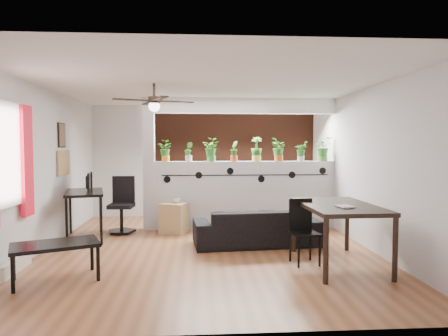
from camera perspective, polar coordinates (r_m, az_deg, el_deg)
room_shell at (r=6.44m, az=-2.47°, el=-0.02°), size 6.30×7.10×2.90m
partition_wall at (r=8.04m, az=3.04°, el=-3.84°), size 3.60×0.18×1.35m
ceiling_header at (r=8.02m, az=3.08°, el=8.85°), size 3.60×0.18×0.30m
pier_column at (r=8.00m, az=-10.67°, el=0.56°), size 0.22×0.20×2.60m
brick_panel at (r=9.45m, az=2.01°, el=1.02°), size 3.90×0.05×2.60m
vine_decal at (r=7.91m, az=3.13°, el=-1.01°), size 3.31×0.01×0.30m
window_assembly at (r=5.77m, az=-28.52°, el=1.29°), size 0.09×1.30×1.55m
baseboard_heater at (r=5.97m, az=-28.00°, el=-12.45°), size 0.08×1.00×0.18m
corkboard at (r=7.78m, az=-21.95°, el=0.68°), size 0.03×0.60×0.45m
framed_art at (r=7.73m, az=-22.16°, el=4.37°), size 0.03×0.34×0.44m
ceiling_fan at (r=6.20m, az=-9.94°, el=9.20°), size 1.19×1.19×0.43m
potted_plant_0 at (r=7.96m, az=-8.33°, el=2.56°), size 0.27×0.25×0.43m
potted_plant_1 at (r=7.93m, az=-5.07°, el=2.43°), size 0.19×0.15×0.39m
potted_plant_2 at (r=7.93m, az=-1.81°, el=2.74°), size 0.30×0.26×0.47m
potted_plant_3 at (r=7.96m, az=1.44°, el=2.51°), size 0.18×0.22×0.40m
potted_plant_4 at (r=8.01m, az=4.66°, el=2.80°), size 0.29×0.25×0.49m
potted_plant_5 at (r=8.09m, az=7.83°, el=2.72°), size 0.20×0.25×0.47m
potted_plant_6 at (r=8.19m, az=10.93°, el=2.45°), size 0.25×0.25×0.40m
potted_plant_7 at (r=8.32m, az=13.95°, el=2.72°), size 0.32×0.31×0.48m
sofa at (r=6.79m, az=4.65°, el=-8.46°), size 2.05×0.95×0.58m
cube_shelf at (r=7.73m, az=-7.15°, el=-7.09°), size 0.58×0.55×0.57m
cup at (r=7.67m, az=-6.79°, el=-4.61°), size 0.14×0.14×0.11m
computer_desk at (r=7.50m, az=-19.31°, el=-3.77°), size 0.89×1.30×0.86m
monitor at (r=7.63m, az=-19.03°, el=-2.36°), size 0.32×0.10×0.18m
office_chair at (r=7.88m, az=-14.34°, el=-5.63°), size 0.55×0.55×1.05m
dining_table at (r=5.78m, az=16.03°, el=-5.89°), size 0.98×1.58×0.85m
book at (r=5.45m, az=16.12°, el=-5.35°), size 0.22×0.27×0.02m
folding_chair at (r=5.83m, az=11.16°, el=-8.01°), size 0.42×0.42×0.91m
coffee_table at (r=5.40m, az=-22.95°, el=-10.35°), size 1.15×0.91×0.47m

